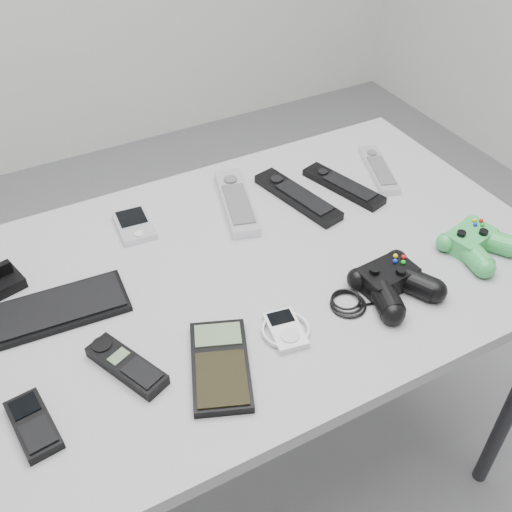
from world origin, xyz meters
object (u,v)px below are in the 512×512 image
mobile_phone (33,424)px  controller_black (393,281)px  desk (261,286)px  remote_silver_a (236,201)px  mp3_player (286,330)px  remote_black_a (297,196)px  controller_green (476,241)px  pda (134,225)px  remote_black_b (343,185)px  cordless_handset (127,365)px  calculator (220,365)px  pda_keyboard (55,309)px  remote_silver_b (379,169)px

mobile_phone → controller_black: (0.63, -0.01, 0.01)m
desk → remote_silver_a: size_ratio=4.87×
remote_silver_a → mp3_player: 0.37m
remote_black_a → controller_green: size_ratio=1.59×
pda → controller_green: size_ratio=0.74×
controller_green → remote_black_b: bearing=98.2°
mp3_player → mobile_phone: bearing=-172.0°
cordless_handset → calculator: (0.13, -0.07, -0.00)m
mobile_phone → desk: bearing=12.8°
pda_keyboard → calculator: calculator is taller
remote_silver_b → mp3_player: 0.54m
desk → remote_black_b: (0.27, 0.13, 0.07)m
desk → remote_silver_b: bearing=20.7°
desk → mobile_phone: bearing=-160.6°
pda_keyboard → controller_green: 0.79m
remote_black_b → controller_green: controller_green is taller
pda_keyboard → remote_silver_b: (0.76, 0.09, 0.00)m
mp3_player → controller_green: (0.43, 0.01, 0.01)m
remote_silver_b → cordless_handset: 0.75m
remote_silver_b → mobile_phone: (-0.85, -0.31, 0.00)m
controller_black → cordless_handset: bearing=169.4°
mp3_player → controller_green: bearing=11.4°
cordless_handset → mp3_player: 0.26m
pda_keyboard → mobile_phone: (-0.08, -0.22, 0.00)m
pda_keyboard → controller_black: bearing=-19.1°
remote_silver_a → mobile_phone: size_ratio=2.00×
desk → calculator: calculator is taller
pda_keyboard → mp3_player: same height
remote_silver_a → calculator: size_ratio=1.27×
remote_black_b → remote_silver_b: (0.11, 0.02, -0.00)m
pda_keyboard → pda: (0.20, 0.16, 0.00)m
remote_black_a → remote_silver_b: 0.22m
remote_silver_b → pda_keyboard: bearing=-152.8°
desk → pda: (-0.18, 0.21, 0.07)m
pda → cordless_handset: cordless_handset is taller
pda → controller_green: bearing=-29.4°
calculator → remote_black_b: bearing=57.0°
controller_black → pda_keyboard: bearing=152.8°
mobile_phone → controller_green: bearing=-6.8°
remote_black_a → remote_black_b: (0.11, -0.01, -0.00)m
remote_black_b → controller_black: 0.32m
cordless_handset → controller_black: bearing=-30.1°
pda → mobile_phone: bearing=-122.6°
remote_silver_a → remote_black_b: (0.24, -0.06, -0.00)m
pda → pda_keyboard: bearing=-136.8°
remote_silver_b → mobile_phone: size_ratio=1.66×
remote_black_b → remote_silver_b: 0.11m
remote_black_a → remote_black_b: bearing=-17.9°
remote_silver_b → pda: bearing=-166.5°
pda_keyboard → remote_silver_a: size_ratio=1.09×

